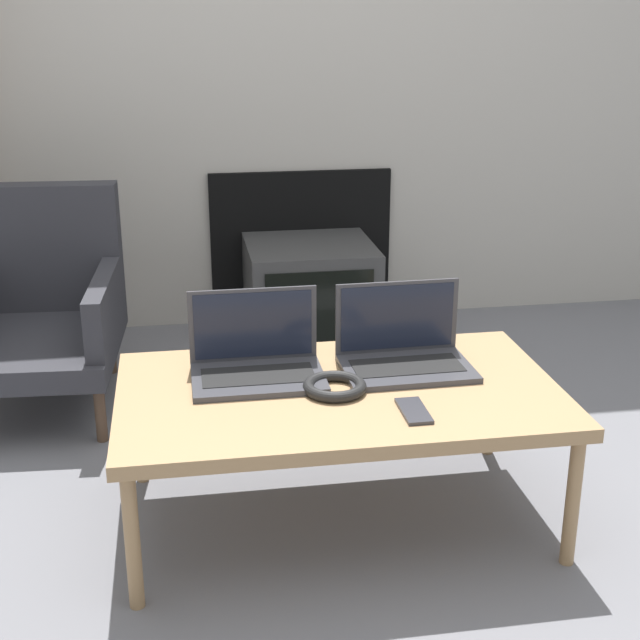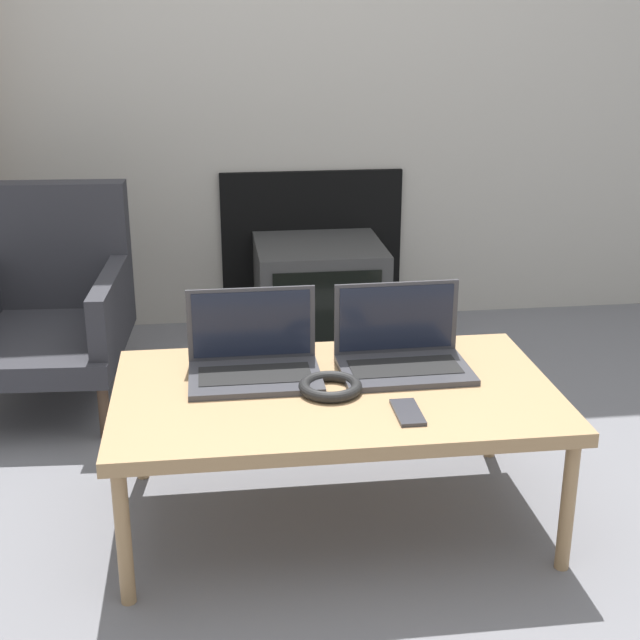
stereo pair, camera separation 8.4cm
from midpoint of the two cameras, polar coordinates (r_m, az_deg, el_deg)
name	(u,v)px [view 2 (the right image)]	position (r m, az deg, el deg)	size (l,w,h in m)	color
ground_plane	(346,563)	(2.32, 2.74, -15.26)	(14.00, 14.00, 0.00)	slate
wall_back	(277,14)	(3.78, -2.13, 18.98)	(7.00, 0.08, 2.60)	#ADA89E
table	(335,399)	(2.32, 1.99, -5.06)	(1.14, 0.67, 0.39)	#9E7A51
laptop_left	(254,358)	(2.38, -3.25, -2.45)	(0.35, 0.24, 0.22)	#38383D
laptop_right	(402,351)	(2.43, 6.23, -1.99)	(0.35, 0.24, 0.22)	#38383D
headphones	(330,387)	(2.28, 1.72, -4.29)	(0.16, 0.16, 0.03)	black
phone	(408,412)	(2.18, 6.74, -5.89)	(0.06, 0.14, 0.01)	#333338
tv	(319,292)	(3.67, 0.61, 1.79)	(0.51, 0.50, 0.41)	#383838
armchair	(49,299)	(3.23, -16.26, 1.32)	(0.57, 0.70, 0.73)	#2D2D33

